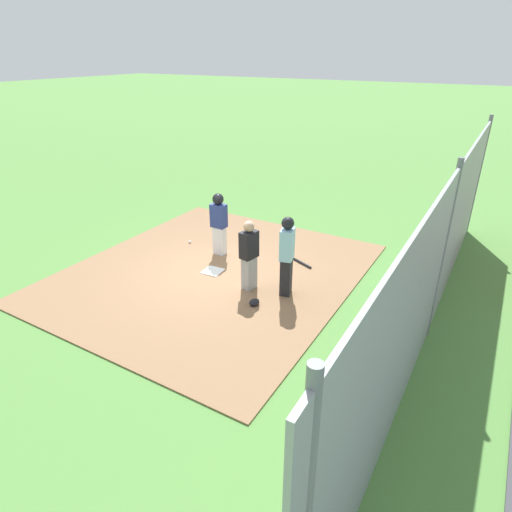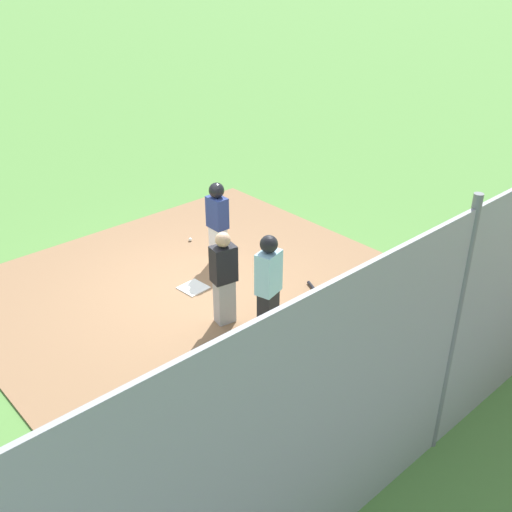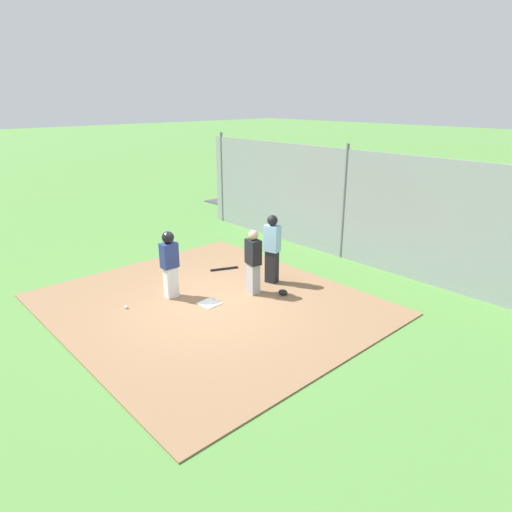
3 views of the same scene
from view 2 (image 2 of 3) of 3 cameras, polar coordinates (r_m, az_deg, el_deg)
The scene contains 10 objects.
ground_plane at distance 10.76m, azimuth -5.96°, elevation -3.20°, with size 140.00×140.00×0.00m, color #51843D.
dirt_infield at distance 10.75m, azimuth -5.96°, elevation -3.14°, with size 7.20×6.40×0.03m, color #896647.
home_plate at distance 10.74m, azimuth -5.97°, elevation -3.02°, with size 0.44×0.44×0.02m, color white.
catcher at distance 9.40m, azimuth -3.07°, elevation -1.99°, with size 0.42×0.33×1.60m.
umpire at distance 8.92m, azimuth 1.19°, elevation -2.91°, with size 0.43×0.35×1.78m.
runner at distance 11.10m, azimuth -3.69°, elevation 3.56°, with size 0.29×0.38×1.63m.
baseball_bat at distance 10.54m, azimuth 5.84°, elevation -3.53°, with size 0.06×0.06×0.79m, color black.
catcher_mask at distance 9.23m, azimuth -3.84°, elevation -8.38°, with size 0.24×0.20×0.12m, color black.
baseball at distance 12.38m, azimuth -6.28°, elevation 1.58°, with size 0.07×0.07×0.07m, color white.
backstop_fence at distance 7.10m, azimuth 18.10°, elevation -7.50°, with size 12.00×0.10×3.35m.
Camera 2 is at (-5.27, -7.53, 5.59)m, focal length 42.07 mm.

